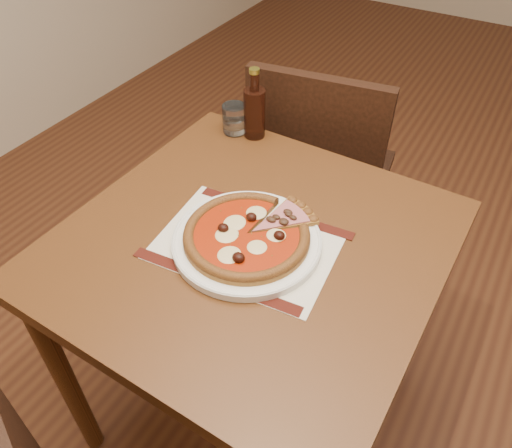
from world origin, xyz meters
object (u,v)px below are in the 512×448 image
(table, at_px, (252,270))
(pizza, at_px, (247,235))
(plate, at_px, (247,241))
(water_glass, at_px, (234,119))
(chair_far, at_px, (319,170))
(bottle, at_px, (254,111))

(table, relative_size, pizza, 3.00)
(plate, bearing_deg, table, 90.24)
(pizza, xyz_separation_m, water_glass, (-0.27, 0.37, 0.01))
(chair_far, xyz_separation_m, bottle, (-0.11, -0.24, 0.31))
(plate, relative_size, bottle, 1.63)
(chair_far, relative_size, pizza, 3.30)
(plate, bearing_deg, chair_far, 99.07)
(pizza, bearing_deg, chair_far, 99.07)
(plate, relative_size, water_glass, 3.97)
(water_glass, bearing_deg, table, -52.83)
(chair_far, distance_m, plate, 0.68)
(plate, distance_m, water_glass, 0.46)
(chair_far, distance_m, bottle, 0.41)
(bottle, bearing_deg, water_glass, -168.81)
(plate, height_order, water_glass, water_glass)
(plate, xyz_separation_m, bottle, (-0.21, 0.38, 0.07))
(plate, xyz_separation_m, pizza, (-0.00, -0.00, 0.02))
(chair_far, relative_size, water_glass, 11.03)
(water_glass, bearing_deg, chair_far, 56.85)
(pizza, distance_m, water_glass, 0.46)
(table, height_order, plate, plate)
(chair_far, bearing_deg, table, 90.99)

